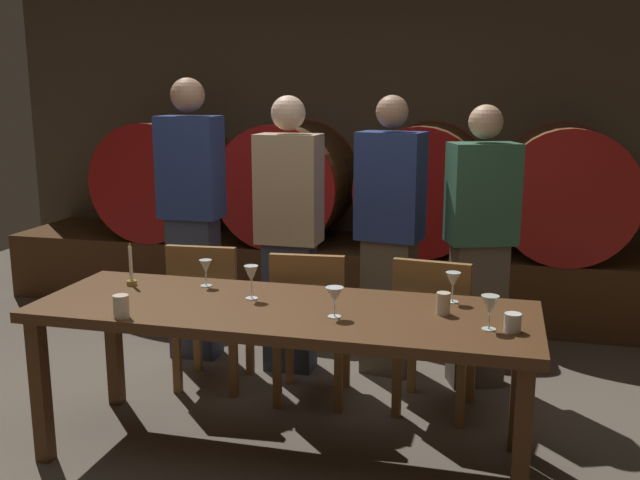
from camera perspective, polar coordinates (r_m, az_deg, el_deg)
The scene contains 24 objects.
ground_plane at distance 3.60m, azimuth -5.88°, elevation -16.85°, with size 8.25×8.25×0.00m, color brown.
back_wall at distance 6.13m, azimuth 3.82°, elevation 8.43°, with size 6.35×0.24×2.71m, color brown.
barrel_shelf at distance 5.76m, azimuth 2.66°, elevation -2.78°, with size 5.71×0.90×0.53m, color #4C2D16.
wine_barrel_far_left at distance 6.14m, azimuth -11.98°, elevation 4.88°, with size 0.95×0.92×0.95m.
wine_barrel_center_left at distance 5.75m, azimuth -2.39°, elevation 4.66°, with size 0.95×0.92×0.95m.
wine_barrel_center_right at distance 5.54m, azimuth 8.38°, elevation 4.26°, with size 0.95×0.92×0.95m.
wine_barrel_far_right at distance 5.53m, azimuth 18.94°, elevation 3.73°, with size 0.95×0.92×0.95m.
dining_table at distance 3.34m, azimuth -3.03°, elevation -6.55°, with size 2.33×0.78×0.75m.
chair_left at distance 4.19m, azimuth -8.86°, elevation -5.43°, with size 0.43×0.43×0.88m.
chair_center at distance 3.95m, azimuth -0.77°, elevation -6.38°, with size 0.44×0.44×0.88m.
chair_right at distance 3.86m, azimuth 9.09°, elevation -7.00°, with size 0.44×0.44×0.88m.
guest_far_left at distance 4.63m, azimuth -10.17°, elevation 1.82°, with size 0.38×0.24×1.80m.
guest_center_left at distance 4.35m, azimuth -2.47°, elevation 0.53°, with size 0.38×0.24×1.70m.
guest_center_right at distance 4.31m, azimuth 5.59°, elevation 0.36°, with size 0.42×0.30×1.70m.
guest_far_right at distance 4.22m, azimuth 12.66°, elevation -0.51°, with size 0.44×0.36×1.65m.
candle_center at distance 3.77m, azimuth -14.85°, elevation -2.56°, with size 0.05×0.05×0.23m.
wine_glass_far_left at distance 3.67m, azimuth -9.13°, elevation -2.19°, with size 0.06×0.06×0.14m.
wine_glass_left at distance 3.42m, azimuth -5.52°, elevation -2.81°, with size 0.07×0.07×0.16m.
wine_glass_center at distance 3.14m, azimuth 1.17°, elevation -4.48°, with size 0.08×0.08×0.14m.
wine_glass_right at distance 3.41m, azimuth 10.58°, elevation -3.22°, with size 0.07×0.07×0.15m.
wine_glass_far_right at distance 3.06m, azimuth 13.42°, elevation -5.14°, with size 0.08×0.08×0.15m.
cup_left at distance 3.26m, azimuth -15.60°, elevation -5.14°, with size 0.07×0.07×0.10m, color beige.
cup_center at distance 3.24m, azimuth 9.83°, elevation -5.02°, with size 0.06×0.06×0.10m, color beige.
cup_right at distance 3.08m, azimuth 15.15°, elevation -6.38°, with size 0.07×0.07×0.08m, color white.
Camera 1 is at (1.12, -2.95, 1.73)m, focal length 40.04 mm.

